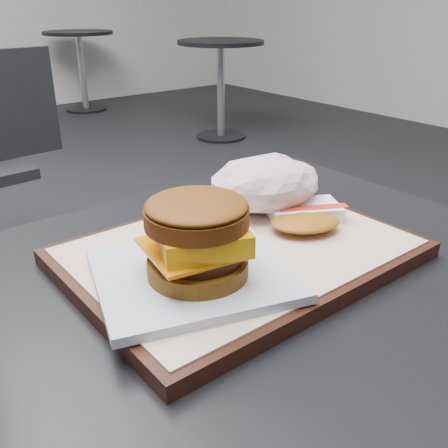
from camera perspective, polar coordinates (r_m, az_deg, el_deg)
customer_table at (r=0.65m, az=0.11°, el=-21.72°), size 0.80×0.60×0.77m
serving_tray at (r=0.58m, az=1.81°, el=-3.29°), size 0.38×0.28×0.02m
breakfast_sandwich at (r=0.49m, az=-3.20°, el=-2.57°), size 0.23×0.22×0.09m
hash_brown at (r=0.63m, az=9.17°, el=0.96°), size 0.13×0.12×0.02m
crumpled_wrapper at (r=0.67m, az=4.87°, el=4.60°), size 0.15×0.12×0.07m
bg_table_near at (r=4.04m, az=-0.37°, el=17.63°), size 0.66×0.66×0.75m
bg_table_far at (r=5.30m, az=-16.14°, el=18.40°), size 0.66×0.66×0.75m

